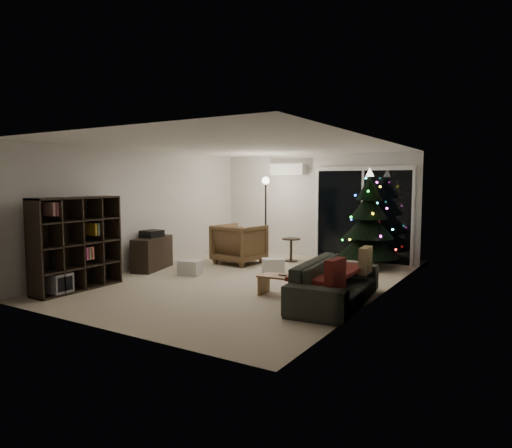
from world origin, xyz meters
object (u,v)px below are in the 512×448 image
(media_cabinet, at_px, (152,253))
(sofa, at_px, (335,282))
(armchair, at_px, (239,244))
(christmas_tree, at_px, (369,218))
(bookshelf, at_px, (69,243))
(coffee_table, at_px, (291,287))

(media_cabinet, distance_m, sofa, 4.33)
(armchair, height_order, christmas_tree, christmas_tree)
(bookshelf, distance_m, sofa, 4.57)
(bookshelf, relative_size, armchair, 1.61)
(media_cabinet, relative_size, christmas_tree, 0.51)
(armchair, xyz_separation_m, christmas_tree, (2.64, 1.03, 0.62))
(sofa, xyz_separation_m, coffee_table, (-0.74, -0.04, -0.16))
(sofa, distance_m, coffee_table, 0.75)
(bookshelf, distance_m, christmas_tree, 5.96)
(bookshelf, bearing_deg, armchair, 70.84)
(media_cabinet, xyz_separation_m, armchair, (1.17, 1.56, 0.11))
(bookshelf, height_order, armchair, bookshelf)
(sofa, bearing_deg, bookshelf, 103.21)
(armchair, bearing_deg, bookshelf, 77.32)
(bookshelf, distance_m, coffee_table, 3.89)
(media_cabinet, bearing_deg, christmas_tree, 18.32)
(media_cabinet, distance_m, armchair, 1.95)
(armchair, bearing_deg, coffee_table, 143.91)
(armchair, xyz_separation_m, coffee_table, (2.39, -2.13, -0.28))
(coffee_table, bearing_deg, christmas_tree, 82.52)
(armchair, distance_m, sofa, 3.77)
(coffee_table, bearing_deg, media_cabinet, 167.88)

